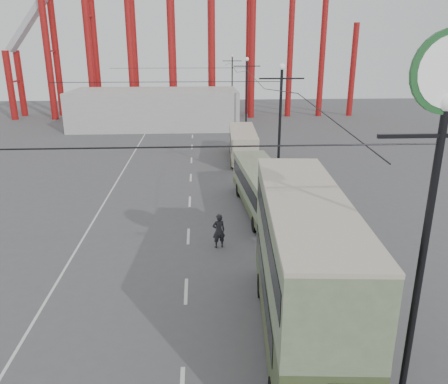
{
  "coord_description": "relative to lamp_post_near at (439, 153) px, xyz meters",
  "views": [
    {
      "loc": [
        -0.35,
        -13.19,
        10.33
      ],
      "look_at": [
        1.0,
        8.94,
        3.0
      ],
      "focal_mm": 35.0,
      "sensor_mm": 36.0,
      "label": 1
    }
  ],
  "objects": [
    {
      "name": "lamp_post_near",
      "position": [
        0.0,
        0.0,
        0.0
      ],
      "size": [
        3.2,
        0.44,
        10.8
      ],
      "color": "black",
      "rests_on": "ground"
    },
    {
      "name": "fairground_shed",
      "position": [
        -11.6,
        50.0,
        -5.36
      ],
      "size": [
        22.0,
        10.0,
        5.0
      ],
      "primitive_type": "cube",
      "color": "#ACADA7",
      "rests_on": "ground"
    },
    {
      "name": "single_decker_cream",
      "position": [
        -1.65,
        30.81,
        -6.21
      ],
      "size": [
        2.89,
        9.53,
        2.93
      ],
      "rotation": [
        0.0,
        0.0,
        -0.05
      ],
      "color": "#C1B39B",
      "rests_on": "ground"
    },
    {
      "name": "pedestrian",
      "position": [
        -4.91,
        11.45,
        -6.9
      ],
      "size": [
        0.79,
        0.61,
        1.93
      ],
      "primitive_type": "imported",
      "rotation": [
        0.0,
        0.0,
        3.37
      ],
      "color": "black",
      "rests_on": "ground"
    },
    {
      "name": "lamp_post_far",
      "position": [
        0.0,
        43.0,
        -3.18
      ],
      "size": [
        3.2,
        0.44,
        9.32
      ],
      "color": "black",
      "rests_on": "ground"
    },
    {
      "name": "single_decker_green",
      "position": [
        -1.82,
        16.96,
        -6.22
      ],
      "size": [
        2.92,
        10.4,
        2.91
      ],
      "rotation": [
        0.0,
        0.0,
        0.05
      ],
      "color": "#647555",
      "rests_on": "ground"
    },
    {
      "name": "lamp_post_mid",
      "position": [
        0.0,
        21.0,
        -3.18
      ],
      "size": [
        3.2,
        0.44,
        9.32
      ],
      "color": "black",
      "rests_on": "ground"
    },
    {
      "name": "ground",
      "position": [
        -5.6,
        3.0,
        -7.86
      ],
      "size": [
        160.0,
        160.0,
        0.0
      ],
      "primitive_type": "plane",
      "color": "#4F4F52",
      "rests_on": "ground"
    },
    {
      "name": "double_decker_bus",
      "position": [
        -2.37,
        3.35,
        -4.7
      ],
      "size": [
        3.48,
        10.68,
        5.64
      ],
      "rotation": [
        0.0,
        0.0,
        -0.08
      ],
      "color": "#3C4927",
      "rests_on": "ground"
    },
    {
      "name": "road_markings",
      "position": [
        -6.46,
        22.7,
        -7.86
      ],
      "size": [
        12.52,
        120.0,
        0.01
      ],
      "color": "silver",
      "rests_on": "ground"
    },
    {
      "name": "lamp_post_distant",
      "position": [
        0.0,
        65.0,
        -3.18
      ],
      "size": [
        3.2,
        0.44,
        9.32
      ],
      "color": "black",
      "rests_on": "ground"
    }
  ]
}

